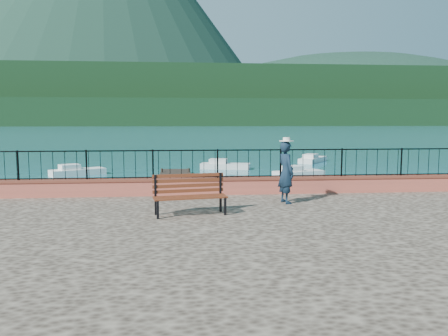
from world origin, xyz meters
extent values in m
plane|color=#19596B|center=(0.00, 0.00, 0.00)|extent=(2000.00, 2000.00, 0.00)
cube|color=#BE5644|center=(0.00, 3.70, 1.49)|extent=(28.00, 0.46, 0.58)
cube|color=black|center=(0.00, 3.70, 2.25)|extent=(27.00, 0.05, 0.95)
cube|color=#2D231C|center=(-2.00, 12.00, 0.15)|extent=(2.00, 16.00, 0.30)
cube|color=black|center=(0.00, 300.00, 9.00)|extent=(900.00, 60.00, 18.00)
cube|color=black|center=(0.00, 360.00, 22.00)|extent=(900.00, 120.00, 44.00)
ellipsoid|color=#142D23|center=(220.00, 560.00, 0.00)|extent=(448.00, 384.00, 180.00)
cube|color=black|center=(-1.30, 0.44, 1.45)|extent=(2.04, 0.91, 0.49)
cube|color=maroon|center=(-1.35, 0.74, 1.99)|extent=(1.95, 0.40, 0.60)
imported|color=#102232|center=(1.67, 1.92, 2.16)|extent=(0.62, 0.79, 1.91)
cylinder|color=white|center=(1.67, 1.92, 3.17)|extent=(0.44, 0.44, 0.12)
cube|color=silver|center=(-3.54, 7.88, 0.40)|extent=(3.56, 2.26, 0.80)
cube|color=silver|center=(6.15, 16.97, 0.40)|extent=(3.60, 2.39, 0.80)
cube|color=white|center=(-8.71, 19.42, 0.40)|extent=(3.76, 2.96, 0.80)
cube|color=silver|center=(1.80, 22.41, 0.40)|extent=(3.99, 2.20, 0.80)
cube|color=silver|center=(10.18, 27.09, 0.40)|extent=(3.50, 4.19, 0.80)
camera|label=1|loc=(-1.48, -11.16, 3.75)|focal=35.00mm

